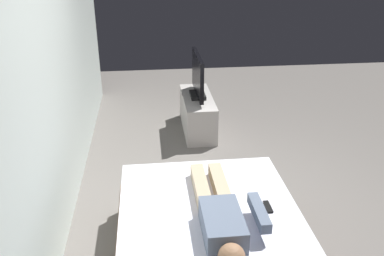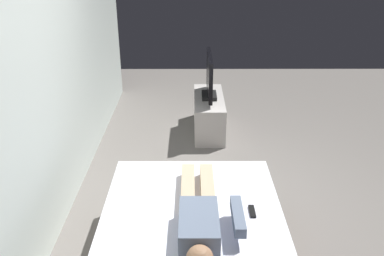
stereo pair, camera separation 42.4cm
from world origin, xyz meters
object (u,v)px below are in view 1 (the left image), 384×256
object	(u,v)px
remote	(268,207)
tv_stand	(197,113)
person	(221,214)
tv	(198,77)
bed	(213,255)

from	to	relation	value
remote	tv_stand	distance (m)	2.68
person	tv	size ratio (longest dim) A/B	1.43
bed	remote	distance (m)	0.57
remote	tv	bearing A→B (deg)	4.86
bed	tv	xyz separation A→B (m)	(2.84, -0.24, 0.52)
tv_stand	tv	xyz separation A→B (m)	(0.00, 0.00, 0.53)
tv	remote	bearing A→B (deg)	-175.14
bed	remote	world-z (taller)	remote
person	tv_stand	size ratio (longest dim) A/B	1.15
bed	tv	world-z (taller)	tv
person	tv	bearing A→B (deg)	-3.64
remote	tv_stand	bearing A→B (deg)	4.86
person	remote	xyz separation A→B (m)	(0.15, -0.40, -0.07)
tv_stand	bed	bearing A→B (deg)	175.21
bed	remote	bearing A→B (deg)	-68.79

